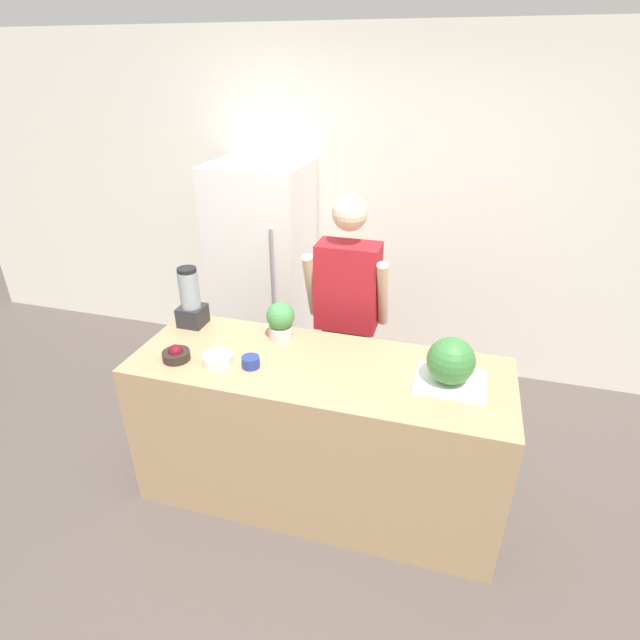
{
  "coord_description": "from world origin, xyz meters",
  "views": [
    {
      "loc": [
        0.63,
        -1.79,
        2.35
      ],
      "look_at": [
        0.0,
        0.4,
        1.17
      ],
      "focal_mm": 28.0,
      "sensor_mm": 36.0,
      "label": 1
    }
  ],
  "objects_px": {
    "bowl_cream": "(218,358)",
    "blender": "(191,300)",
    "watermelon": "(451,361)",
    "bowl_cherries": "(176,354)",
    "refrigerator": "(263,271)",
    "potted_plant": "(281,320)",
    "bowl_small_blue": "(251,362)",
    "person": "(347,318)"
  },
  "relations": [
    {
      "from": "bowl_cream",
      "to": "blender",
      "type": "distance_m",
      "value": 0.52
    },
    {
      "from": "watermelon",
      "to": "bowl_cherries",
      "type": "bearing_deg",
      "value": -172.88
    },
    {
      "from": "watermelon",
      "to": "bowl_cherries",
      "type": "relative_size",
      "value": 1.6
    },
    {
      "from": "blender",
      "to": "refrigerator",
      "type": "bearing_deg",
      "value": 89.16
    },
    {
      "from": "watermelon",
      "to": "potted_plant",
      "type": "relative_size",
      "value": 1.06
    },
    {
      "from": "refrigerator",
      "to": "watermelon",
      "type": "xyz_separation_m",
      "value": [
        1.52,
        -1.31,
        0.2
      ]
    },
    {
      "from": "bowl_cream",
      "to": "bowl_small_blue",
      "type": "bearing_deg",
      "value": 6.52
    },
    {
      "from": "bowl_cherries",
      "to": "bowl_cream",
      "type": "xyz_separation_m",
      "value": [
        0.24,
        0.02,
        0.0
      ]
    },
    {
      "from": "bowl_cherries",
      "to": "bowl_small_blue",
      "type": "relative_size",
      "value": 1.56
    },
    {
      "from": "watermelon",
      "to": "bowl_cherries",
      "type": "xyz_separation_m",
      "value": [
        -1.42,
        -0.18,
        -0.1
      ]
    },
    {
      "from": "watermelon",
      "to": "blender",
      "type": "xyz_separation_m",
      "value": [
        -1.54,
        0.21,
        0.03
      ]
    },
    {
      "from": "bowl_cherries",
      "to": "watermelon",
      "type": "bearing_deg",
      "value": 7.12
    },
    {
      "from": "bowl_small_blue",
      "to": "potted_plant",
      "type": "xyz_separation_m",
      "value": [
        0.05,
        0.34,
        0.09
      ]
    },
    {
      "from": "bowl_cherries",
      "to": "person",
      "type": "bearing_deg",
      "value": 48.96
    },
    {
      "from": "bowl_small_blue",
      "to": "blender",
      "type": "bearing_deg",
      "value": 146.73
    },
    {
      "from": "refrigerator",
      "to": "bowl_cream",
      "type": "height_order",
      "value": "refrigerator"
    },
    {
      "from": "refrigerator",
      "to": "watermelon",
      "type": "distance_m",
      "value": 2.02
    },
    {
      "from": "bowl_small_blue",
      "to": "bowl_cream",
      "type": "bearing_deg",
      "value": -173.48
    },
    {
      "from": "bowl_small_blue",
      "to": "blender",
      "type": "relative_size",
      "value": 0.26
    },
    {
      "from": "watermelon",
      "to": "bowl_cream",
      "type": "bearing_deg",
      "value": -172.59
    },
    {
      "from": "bowl_cherries",
      "to": "potted_plant",
      "type": "bearing_deg",
      "value": 39.58
    },
    {
      "from": "person",
      "to": "bowl_cherries",
      "type": "xyz_separation_m",
      "value": [
        -0.74,
        -0.86,
        0.09
      ]
    },
    {
      "from": "watermelon",
      "to": "bowl_cherries",
      "type": "distance_m",
      "value": 1.44
    },
    {
      "from": "blender",
      "to": "potted_plant",
      "type": "distance_m",
      "value": 0.58
    },
    {
      "from": "bowl_cherries",
      "to": "bowl_cream",
      "type": "relative_size",
      "value": 0.92
    },
    {
      "from": "refrigerator",
      "to": "blender",
      "type": "height_order",
      "value": "refrigerator"
    },
    {
      "from": "bowl_cream",
      "to": "potted_plant",
      "type": "distance_m",
      "value": 0.43
    },
    {
      "from": "bowl_cream",
      "to": "blender",
      "type": "relative_size",
      "value": 0.43
    },
    {
      "from": "person",
      "to": "watermelon",
      "type": "bearing_deg",
      "value": -44.92
    },
    {
      "from": "person",
      "to": "bowl_cream",
      "type": "relative_size",
      "value": 10.39
    },
    {
      "from": "refrigerator",
      "to": "person",
      "type": "height_order",
      "value": "refrigerator"
    },
    {
      "from": "watermelon",
      "to": "person",
      "type": "bearing_deg",
      "value": 135.08
    },
    {
      "from": "person",
      "to": "bowl_cherries",
      "type": "distance_m",
      "value": 1.14
    },
    {
      "from": "watermelon",
      "to": "bowl_small_blue",
      "type": "distance_m",
      "value": 1.02
    },
    {
      "from": "bowl_cherries",
      "to": "bowl_small_blue",
      "type": "distance_m",
      "value": 0.42
    },
    {
      "from": "person",
      "to": "potted_plant",
      "type": "height_order",
      "value": "person"
    },
    {
      "from": "refrigerator",
      "to": "blender",
      "type": "bearing_deg",
      "value": -90.84
    },
    {
      "from": "person",
      "to": "potted_plant",
      "type": "bearing_deg",
      "value": -120.83
    },
    {
      "from": "watermelon",
      "to": "potted_plant",
      "type": "bearing_deg",
      "value": 168.02
    },
    {
      "from": "bowl_cream",
      "to": "potted_plant",
      "type": "bearing_deg",
      "value": 57.72
    },
    {
      "from": "blender",
      "to": "potted_plant",
      "type": "xyz_separation_m",
      "value": [
        0.57,
        -0.01,
        -0.05
      ]
    },
    {
      "from": "blender",
      "to": "watermelon",
      "type": "bearing_deg",
      "value": -7.88
    }
  ]
}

